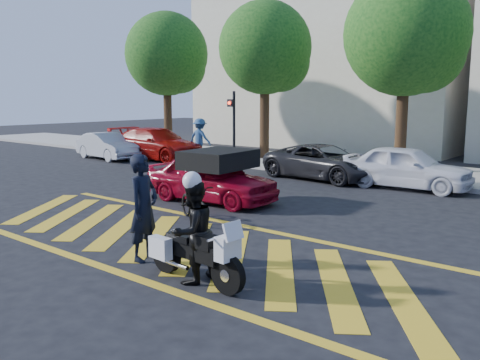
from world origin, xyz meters
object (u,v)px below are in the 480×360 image
Objects in this scene: officer_bike at (144,208)px; parked_far_left at (107,146)px; bicycle at (194,203)px; parked_left at (157,144)px; police_motorcycle at (194,252)px; officer_moto at (193,232)px; parked_mid_right at (407,167)px; red_convertible at (211,178)px; parked_mid_left at (324,162)px.

officer_bike is 0.51× the size of parked_far_left.
parked_left reaches higher than bicycle.
police_motorcycle is 1.25× the size of officer_moto.
parked_far_left is 2.41m from parked_left.
bicycle is at bearing -128.66° from parked_left.
parked_left is (-12.78, 10.61, -0.08)m from officer_moto.
officer_bike reaches higher than police_motorcycle.
parked_mid_right is (14.16, 1.27, 0.07)m from parked_far_left.
officer_bike is at bearing 173.96° from police_motorcycle.
police_motorcycle is (2.86, -2.95, 0.05)m from bicycle.
parked_left reaches higher than red_convertible.
officer_bike is 0.94× the size of police_motorcycle.
police_motorcycle is at bearing 102.66° from officer_moto.
officer_moto is 0.42× the size of red_convertible.
red_convertible is at bearing -124.29° from parked_left.
police_motorcycle is at bearing -143.81° from red_convertible.
red_convertible reaches higher than police_motorcycle.
parked_left is at bearing -125.94° from officer_moto.
parked_far_left is at bearing -118.25° from officer_moto.
police_motorcycle is at bearing -130.70° from parked_left.
parked_far_left is (-11.88, 6.25, 0.18)m from bicycle.
officer_moto is 0.44× the size of parked_far_left.
red_convertible reaches higher than bicycle.
bicycle is (-1.35, 2.69, -0.53)m from officer_bike.
parked_left is (1.95, 1.40, 0.12)m from parked_far_left.
parked_far_left reaches higher than bicycle.
red_convertible is 0.97× the size of parked_mid_right.
officer_bike is at bearing -133.56° from parked_left.
bicycle is 1.02× the size of officer_moto.
officer_bike is 15.31m from parked_left.
officer_bike reaches higher than parked_left.
officer_bike is 10.26m from parked_mid_right.
parked_far_left is at bearing 39.48° from officer_bike.
parked_far_left is 0.74× the size of parked_left.
officer_moto reaches higher than bicycle.
officer_bike is at bearing -96.21° from officer_moto.
officer_bike is at bearing -162.34° from parked_mid_left.
officer_moto is at bearing -116.44° from officer_bike.
officer_bike is 1.60m from police_motorcycle.
red_convertible is 10.40m from parked_left.
parked_far_left is (-14.74, 9.20, 0.13)m from police_motorcycle.
parked_mid_right is at bearing -173.12° from officer_moto.
police_motorcycle is at bearing -116.38° from parked_far_left.
officer_bike reaches higher than officer_moto.
parked_left is at bearing 144.10° from police_motorcycle.
parked_far_left is (-14.73, 9.21, -0.20)m from officer_moto.
parked_mid_right is (2.27, 7.52, 0.26)m from bicycle.
officer_bike is 0.49× the size of red_convertible.
parked_mid_left is at bearing 31.41° from bicycle.
red_convertible is 0.88× the size of parked_mid_left.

